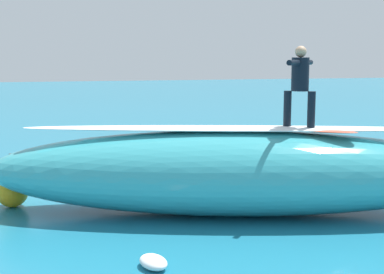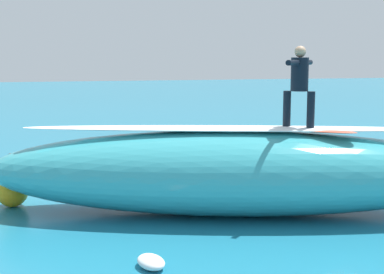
% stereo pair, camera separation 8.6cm
% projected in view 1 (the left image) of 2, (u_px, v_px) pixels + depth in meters
% --- Properties ---
extents(ground_plane, '(120.00, 120.00, 0.00)m').
position_uv_depth(ground_plane, '(203.00, 182.00, 12.93)').
color(ground_plane, teal).
extents(wave_crest, '(9.39, 4.94, 1.57)m').
position_uv_depth(wave_crest, '(233.00, 173.00, 10.20)').
color(wave_crest, teal).
rests_on(wave_crest, ground_plane).
extents(wave_foam_lip, '(7.64, 3.19, 0.08)m').
position_uv_depth(wave_foam_lip, '(233.00, 129.00, 10.08)').
color(wave_foam_lip, white).
rests_on(wave_foam_lip, wave_crest).
extents(surfboard_riding, '(1.86, 1.81, 0.06)m').
position_uv_depth(surfboard_riding, '(299.00, 129.00, 10.05)').
color(surfboard_riding, '#E0563D').
rests_on(surfboard_riding, wave_crest).
extents(surfer_riding, '(1.03, 1.07, 1.47)m').
position_uv_depth(surfer_riding, '(300.00, 80.00, 9.92)').
color(surfer_riding, black).
rests_on(surfer_riding, surfboard_riding).
extents(surfboard_paddling, '(2.24, 1.08, 0.06)m').
position_uv_depth(surfboard_paddling, '(114.00, 174.00, 13.66)').
color(surfboard_paddling, '#33B2D1').
rests_on(surfboard_paddling, ground_plane).
extents(surfer_paddling, '(1.64, 0.69, 0.30)m').
position_uv_depth(surfer_paddling, '(108.00, 168.00, 13.63)').
color(surfer_paddling, black).
rests_on(surfer_paddling, surfboard_paddling).
extents(buoy_marker, '(0.62, 0.62, 1.06)m').
position_uv_depth(buoy_marker, '(12.00, 191.00, 10.74)').
color(buoy_marker, orange).
rests_on(buoy_marker, ground_plane).
extents(foam_patch_near, '(0.45, 0.61, 0.17)m').
position_uv_depth(foam_patch_near, '(153.00, 262.00, 7.62)').
color(foam_patch_near, white).
rests_on(foam_patch_near, ground_plane).
extents(foam_patch_mid, '(0.97, 0.93, 0.11)m').
position_uv_depth(foam_patch_mid, '(116.00, 173.00, 13.72)').
color(foam_patch_mid, white).
rests_on(foam_patch_mid, ground_plane).
extents(foam_patch_far, '(0.63, 0.52, 0.17)m').
position_uv_depth(foam_patch_far, '(113.00, 185.00, 12.28)').
color(foam_patch_far, white).
rests_on(foam_patch_far, ground_plane).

